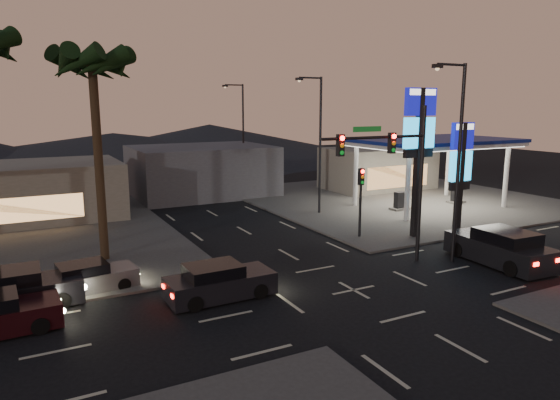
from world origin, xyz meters
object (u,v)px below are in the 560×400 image
traffic_signal_mast (395,163)px  suv_station (501,248)px  car_lane_b_front (88,278)px  pylon_sign_short (461,162)px  car_lane_a_front (219,282)px  car_lane_b_mid (16,290)px  gas_station (432,144)px  pylon_sign_tall (419,133)px

traffic_signal_mast → suv_station: size_ratio=1.43×
car_lane_b_front → pylon_sign_short: bearing=-2.0°
pylon_sign_short → suv_station: pylon_sign_short is taller
suv_station → car_lane_a_front: bearing=170.7°
traffic_signal_mast → car_lane_a_front: bearing=-179.4°
traffic_signal_mast → car_lane_b_mid: bearing=171.0°
gas_station → car_lane_b_mid: bearing=-165.8°
suv_station → pylon_sign_tall: bearing=92.9°
pylon_sign_short → suv_station: (-2.19, -4.96, -3.81)m
pylon_sign_tall → suv_station: size_ratio=1.60×
gas_station → car_lane_a_front: size_ratio=2.61×
pylon_sign_short → car_lane_b_front: 21.72m
car_lane_b_mid → suv_station: bearing=-13.1°
pylon_sign_tall → car_lane_a_front: 15.60m
traffic_signal_mast → car_lane_b_front: traffic_signal_mast is taller
car_lane_b_mid → suv_station: (21.91, -5.12, 0.10)m
traffic_signal_mast → car_lane_b_front: bearing=167.0°
pylon_sign_tall → car_lane_b_front: 19.70m
pylon_sign_short → car_lane_b_mid: (-24.10, 0.16, -3.91)m
traffic_signal_mast → car_lane_b_mid: 17.65m
car_lane_b_front → traffic_signal_mast: bearing=-13.0°
car_lane_b_mid → pylon_sign_short: bearing=-0.4°
suv_station → pylon_sign_short: bearing=66.1°
traffic_signal_mast → pylon_sign_short: bearing=19.1°
gas_station → traffic_signal_mast: 15.82m
gas_station → pylon_sign_short: pylon_sign_short is taller
pylon_sign_tall → pylon_sign_short: size_ratio=1.29×
pylon_sign_tall → car_lane_b_front: (-18.83, -0.26, -5.78)m
pylon_sign_tall → traffic_signal_mast: (-4.74, -3.51, -1.17)m
pylon_sign_tall → car_lane_b_mid: (-21.60, -0.84, -5.65)m
traffic_signal_mast → car_lane_a_front: traffic_signal_mast is taller
pylon_sign_tall → traffic_signal_mast: bearing=-143.5°
car_lane_b_front → car_lane_b_mid: size_ratio=0.84×
traffic_signal_mast → car_lane_b_mid: traffic_signal_mast is taller
pylon_sign_tall → traffic_signal_mast: 6.02m
pylon_sign_short → car_lane_a_front: 17.24m
pylon_sign_short → car_lane_b_front: pylon_sign_short is taller
traffic_signal_mast → car_lane_a_front: 10.37m
suv_station → car_lane_b_mid: bearing=166.9°
car_lane_b_mid → pylon_sign_tall: bearing=2.2°
car_lane_a_front → car_lane_b_front: car_lane_a_front is taller
pylon_sign_short → suv_station: bearing=-113.9°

